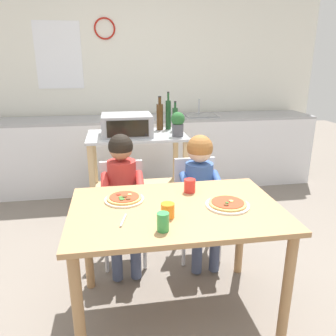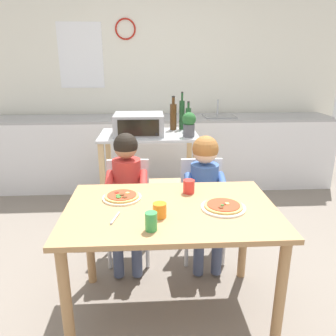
% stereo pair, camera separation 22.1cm
% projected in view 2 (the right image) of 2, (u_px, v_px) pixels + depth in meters
% --- Properties ---
extents(ground_plane, '(10.92, 10.92, 0.00)m').
position_uv_depth(ground_plane, '(163.00, 231.00, 3.25)').
color(ground_plane, slate).
extents(back_wall_tiled, '(4.94, 0.14, 2.70)m').
position_uv_depth(back_wall_tiled, '(157.00, 79.00, 4.44)').
color(back_wall_tiled, white).
rests_on(back_wall_tiled, ground).
extents(kitchen_counter, '(4.45, 0.60, 1.11)m').
position_uv_depth(kitchen_counter, '(159.00, 152.00, 4.33)').
color(kitchen_counter, silver).
rests_on(kitchen_counter, ground).
extents(kitchen_island_cart, '(0.96, 0.61, 0.90)m').
position_uv_depth(kitchen_island_cart, '(149.00, 163.00, 3.38)').
color(kitchen_island_cart, '#B7BABF').
rests_on(kitchen_island_cart, ground).
extents(toaster_oven, '(0.48, 0.40, 0.20)m').
position_uv_depth(toaster_oven, '(139.00, 124.00, 3.23)').
color(toaster_oven, '#999BA0').
rests_on(toaster_oven, kitchen_island_cart).
extents(bottle_brown_beer, '(0.06, 0.06, 0.30)m').
position_uv_depth(bottle_brown_beer, '(188.00, 119.00, 3.38)').
color(bottle_brown_beer, '#1E4723').
rests_on(bottle_brown_beer, kitchen_island_cart).
extents(bottle_slim_sauce, '(0.06, 0.06, 0.39)m').
position_uv_depth(bottle_slim_sauce, '(182.00, 114.00, 3.45)').
color(bottle_slim_sauce, '#1E4723').
rests_on(bottle_slim_sauce, kitchen_island_cart).
extents(bottle_tall_green_wine, '(0.07, 0.07, 0.35)m').
position_uv_depth(bottle_tall_green_wine, '(173.00, 116.00, 3.43)').
color(bottle_tall_green_wine, '#4C2D14').
rests_on(bottle_tall_green_wine, kitchen_island_cart).
extents(potted_herb_plant, '(0.13, 0.13, 0.23)m').
position_uv_depth(potted_herb_plant, '(189.00, 124.00, 3.12)').
color(potted_herb_plant, '#4C4C51').
rests_on(potted_herb_plant, kitchen_island_cart).
extents(dining_table, '(1.26, 0.83, 0.76)m').
position_uv_depth(dining_table, '(171.00, 224.00, 2.01)').
color(dining_table, '#AD7F51').
rests_on(dining_table, ground).
extents(dining_chair_left, '(0.36, 0.36, 0.81)m').
position_uv_depth(dining_chair_left, '(129.00, 203.00, 2.72)').
color(dining_chair_left, silver).
rests_on(dining_chair_left, ground).
extents(dining_chair_right, '(0.36, 0.36, 0.81)m').
position_uv_depth(dining_chair_right, '(202.00, 201.00, 2.75)').
color(dining_chair_right, silver).
rests_on(dining_chair_right, ground).
extents(child_in_red_shirt, '(0.32, 0.42, 1.06)m').
position_uv_depth(child_in_red_shirt, '(127.00, 186.00, 2.55)').
color(child_in_red_shirt, '#424C6B').
rests_on(child_in_red_shirt, ground).
extents(child_in_blue_striped_shirt, '(0.32, 0.42, 1.03)m').
position_uv_depth(child_in_blue_striped_shirt, '(205.00, 184.00, 2.57)').
color(child_in_blue_striped_shirt, '#424C6B').
rests_on(child_in_blue_striped_shirt, ground).
extents(pizza_plate_cream, '(0.25, 0.25, 0.03)m').
position_uv_depth(pizza_plate_cream, '(122.00, 197.00, 2.10)').
color(pizza_plate_cream, beige).
rests_on(pizza_plate_cream, dining_table).
extents(pizza_plate_white, '(0.26, 0.26, 0.03)m').
position_uv_depth(pizza_plate_white, '(223.00, 207.00, 1.96)').
color(pizza_plate_white, white).
rests_on(pizza_plate_white, dining_table).
extents(drinking_cup_red, '(0.08, 0.08, 0.09)m').
position_uv_depth(drinking_cup_red, '(189.00, 187.00, 2.18)').
color(drinking_cup_red, red).
rests_on(drinking_cup_red, dining_table).
extents(drinking_cup_orange, '(0.08, 0.08, 0.08)m').
position_uv_depth(drinking_cup_orange, '(160.00, 210.00, 1.84)').
color(drinking_cup_orange, orange).
rests_on(drinking_cup_orange, dining_table).
extents(drinking_cup_green, '(0.06, 0.06, 0.10)m').
position_uv_depth(drinking_cup_green, '(151.00, 221.00, 1.70)').
color(drinking_cup_green, green).
rests_on(drinking_cup_green, dining_table).
extents(serving_spoon, '(0.04, 0.14, 0.01)m').
position_uv_depth(serving_spoon, '(115.00, 218.00, 1.83)').
color(serving_spoon, '#B7BABF').
rests_on(serving_spoon, dining_table).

